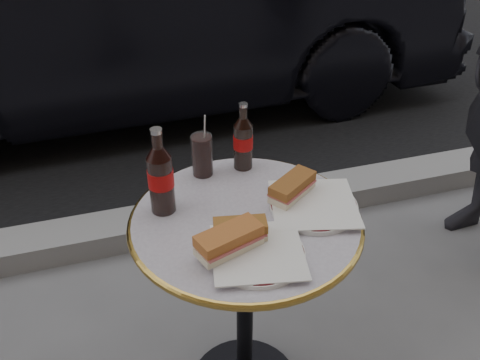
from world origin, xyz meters
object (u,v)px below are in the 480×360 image
object	(u,v)px
bistro_table	(245,313)
cola_glass	(202,155)
cola_bottle_left	(160,171)
plate_right	(313,206)
plate_left	(258,254)
parked_car	(135,4)
cola_bottle_right	(243,136)

from	to	relation	value
bistro_table	cola_glass	xyz separation A→B (m)	(-0.06, 0.24, 0.43)
cola_bottle_left	plate_right	bearing A→B (deg)	-16.04
cola_bottle_left	cola_glass	xyz separation A→B (m)	(0.14, 0.14, -0.06)
bistro_table	plate_left	xyz separation A→B (m)	(-0.02, -0.15, 0.37)
plate_left	cola_bottle_left	bearing A→B (deg)	126.20
cola_glass	parked_car	bearing A→B (deg)	88.03
cola_bottle_right	cola_glass	distance (m)	0.13
plate_left	parked_car	size ratio (longest dim) A/B	0.06
plate_right	bistro_table	bearing A→B (deg)	175.93
plate_right	cola_bottle_left	bearing A→B (deg)	163.96
cola_bottle_right	parked_car	distance (m)	2.09
cola_bottle_left	cola_bottle_right	size ratio (longest dim) A/B	1.17
cola_bottle_left	cola_bottle_right	bearing A→B (deg)	28.06
plate_right	parked_car	bearing A→B (deg)	94.26
plate_left	cola_bottle_left	size ratio (longest dim) A/B	0.93
parked_car	bistro_table	bearing A→B (deg)	177.92
bistro_table	cola_bottle_right	distance (m)	0.53
cola_glass	cola_bottle_right	bearing A→B (deg)	0.71
plate_left	cola_glass	xyz separation A→B (m)	(-0.04, 0.39, 0.06)
plate_left	cola_glass	size ratio (longest dim) A/B	1.80
cola_glass	cola_bottle_left	bearing A→B (deg)	-135.33
plate_left	plate_right	bearing A→B (deg)	34.01
cola_bottle_right	cola_glass	xyz separation A→B (m)	(-0.12, -0.00, -0.04)
plate_left	cola_bottle_right	distance (m)	0.41
cola_bottle_left	parked_car	world-z (taller)	parked_car
bistro_table	cola_bottle_right	xyz separation A→B (m)	(0.07, 0.24, 0.47)
plate_right	cola_bottle_left	world-z (taller)	cola_bottle_left
plate_right	cola_glass	bearing A→B (deg)	134.16
cola_glass	parked_car	xyz separation A→B (m)	(0.07, 2.08, -0.13)
cola_bottle_right	cola_glass	world-z (taller)	cola_bottle_right
plate_left	cola_bottle_right	size ratio (longest dim) A/B	1.09
bistro_table	parked_car	distance (m)	2.34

